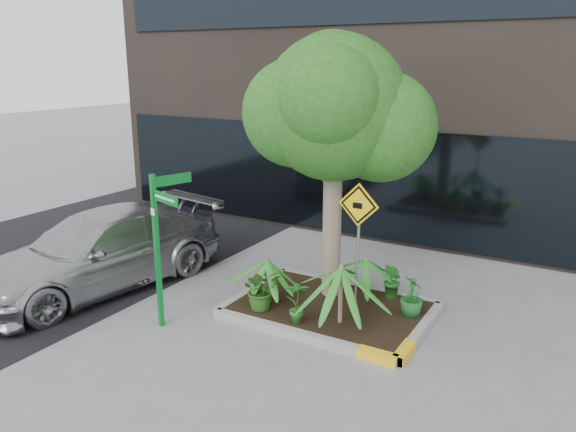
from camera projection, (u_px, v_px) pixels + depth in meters
The scene contains 14 objects.
ground at pixel (312, 317), 9.52m from camera, with size 80.00×80.00×0.00m, color gray.
asphalt_road at pixel (57, 253), 12.67m from camera, with size 7.00×80.00×0.01m, color black.
planter at pixel (331, 309), 9.61m from camera, with size 3.35×2.36×0.15m.
tree at pixel (335, 108), 9.28m from camera, with size 3.15×2.80×4.73m.
palm_front at pixel (341, 268), 8.78m from camera, with size 1.12×1.12×1.24m.
palm_left at pixel (267, 260), 9.72m from camera, with size 0.87×0.87×0.97m.
palm_back at pixel (366, 259), 10.02m from camera, with size 0.76×0.76×0.85m.
parked_car at pixel (100, 251), 10.66m from camera, with size 2.02×4.96×1.44m, color #A7A7AB.
shrub_a at pixel (262, 289), 9.42m from camera, with size 0.65×0.65×0.72m, color #295B1A.
shrub_b at pixel (412, 296), 9.17m from camera, with size 0.38×0.38×0.68m, color #1D6023.
shrub_c at pixel (297, 301), 8.91m from camera, with size 0.39×0.39×0.73m, color #296F22.
shrub_d at pixel (393, 281), 9.84m from camera, with size 0.36×0.36×0.66m, color #1F6B20.
street_sign_post at pixel (160, 235), 8.82m from camera, with size 0.72×0.88×2.53m.
cattle_sign at pixel (358, 228), 8.81m from camera, with size 0.69×0.12×2.24m.
Camera 1 is at (4.03, -7.74, 4.20)m, focal length 35.00 mm.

